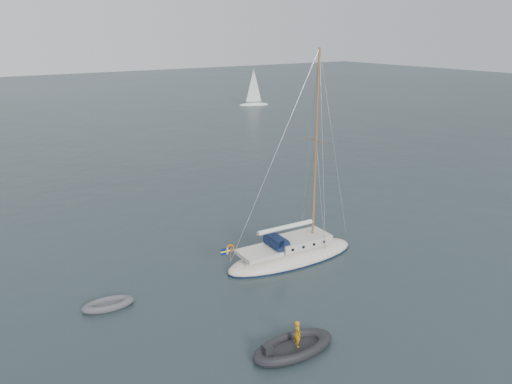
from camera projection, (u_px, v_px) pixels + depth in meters
ground at (257, 265)px, 30.70m from camera, size 300.00×300.00×0.00m
sailboat at (292, 245)px, 31.19m from camera, size 9.45×2.83×13.46m
dinghy at (108, 304)px, 26.02m from camera, size 2.69×1.21×0.39m
rib at (293, 347)px, 22.43m from camera, size 4.15×1.89×1.50m
distant_yacht_b at (254, 88)px, 94.60m from camera, size 5.70×3.04×7.55m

